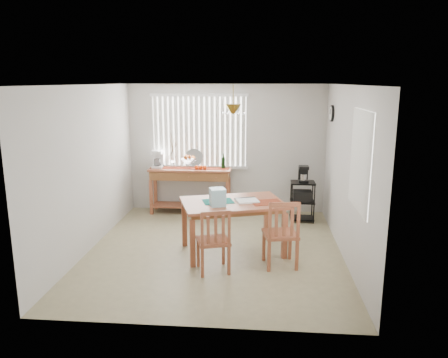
# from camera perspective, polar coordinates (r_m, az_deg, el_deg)

# --- Properties ---
(ground) EXTENTS (4.00, 4.50, 0.01)m
(ground) POSITION_cam_1_polar(r_m,az_deg,el_deg) (7.10, -1.20, -9.30)
(ground) COLOR #9A8F68
(room_shell) EXTENTS (4.20, 4.70, 2.70)m
(room_shell) POSITION_cam_1_polar(r_m,az_deg,el_deg) (6.67, -1.23, 4.39)
(room_shell) COLOR beige
(room_shell) RESTS_ON ground
(sideboard) EXTENTS (1.65, 0.46, 0.93)m
(sideboard) POSITION_cam_1_polar(r_m,az_deg,el_deg) (8.88, -4.36, -0.07)
(sideboard) COLOR #A15536
(sideboard) RESTS_ON ground
(sideboard_items) EXTENTS (1.57, 0.39, 0.71)m
(sideboard_items) POSITION_cam_1_polar(r_m,az_deg,el_deg) (8.87, -6.18, 2.35)
(sideboard_items) COLOR maroon
(sideboard_items) RESTS_ON sideboard
(wire_cart) EXTENTS (0.45, 0.36, 0.77)m
(wire_cart) POSITION_cam_1_polar(r_m,az_deg,el_deg) (8.53, 10.20, -2.39)
(wire_cart) COLOR black
(wire_cart) RESTS_ON ground
(cart_items) EXTENTS (0.18, 0.22, 0.32)m
(cart_items) POSITION_cam_1_polar(r_m,az_deg,el_deg) (8.43, 10.31, 0.60)
(cart_items) COLOR black
(cart_items) RESTS_ON wire_cart
(dining_table) EXTENTS (1.77, 1.41, 0.83)m
(dining_table) POSITION_cam_1_polar(r_m,az_deg,el_deg) (6.80, 1.14, -3.73)
(dining_table) COLOR #A15536
(dining_table) RESTS_ON ground
(table_items) EXTENTS (1.29, 0.60, 0.26)m
(table_items) POSITION_cam_1_polar(r_m,az_deg,el_deg) (6.59, 0.16, -2.52)
(table_items) COLOR #12695E
(table_items) RESTS_ON dining_table
(chair_left) EXTENTS (0.55, 0.55, 0.95)m
(chair_left) POSITION_cam_1_polar(r_m,az_deg,el_deg) (6.18, -1.36, -8.08)
(chair_left) COLOR #A15536
(chair_left) RESTS_ON ground
(chair_right) EXTENTS (0.55, 0.55, 1.02)m
(chair_right) POSITION_cam_1_polar(r_m,az_deg,el_deg) (6.39, 7.46, -7.13)
(chair_right) COLOR #A15536
(chair_right) RESTS_ON ground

